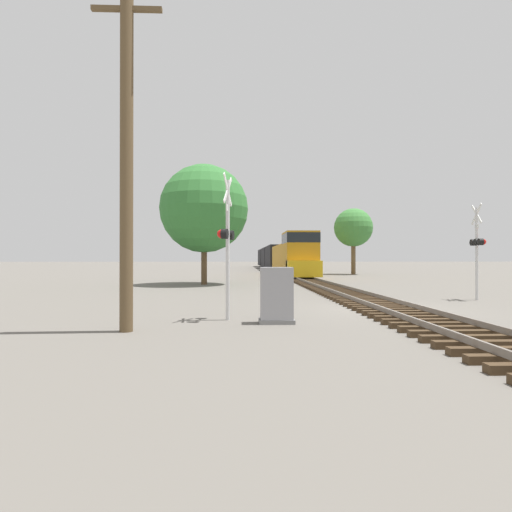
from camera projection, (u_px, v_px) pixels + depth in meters
The scene contains 9 objects.
ground_plane at pixel (385, 309), 14.61m from camera, with size 400.00×400.00×0.00m, color #666059.
rail_track_bed at pixel (385, 306), 14.61m from camera, with size 2.60×160.00×0.31m.
freight_train at pixel (275, 258), 63.12m from camera, with size 2.89×61.86×4.23m.
crossing_signal_near at pixel (227, 238), 12.13m from camera, with size 0.51×1.01×4.42m.
crossing_signal_far at pixel (477, 245), 17.91m from camera, with size 0.40×1.01×4.32m.
relay_cabinet at pixel (277, 296), 11.52m from camera, with size 1.02×0.63×1.62m.
utility_pole at pixel (127, 154), 10.22m from camera, with size 1.80×0.33×8.89m.
tree_far_right at pixel (204, 209), 28.47m from camera, with size 6.28×6.28×8.56m.
tree_mid_background at pixel (353, 228), 46.25m from camera, with size 4.44×4.44×7.66m.
Camera 1 is at (-5.27, -14.44, 1.88)m, focal length 28.00 mm.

